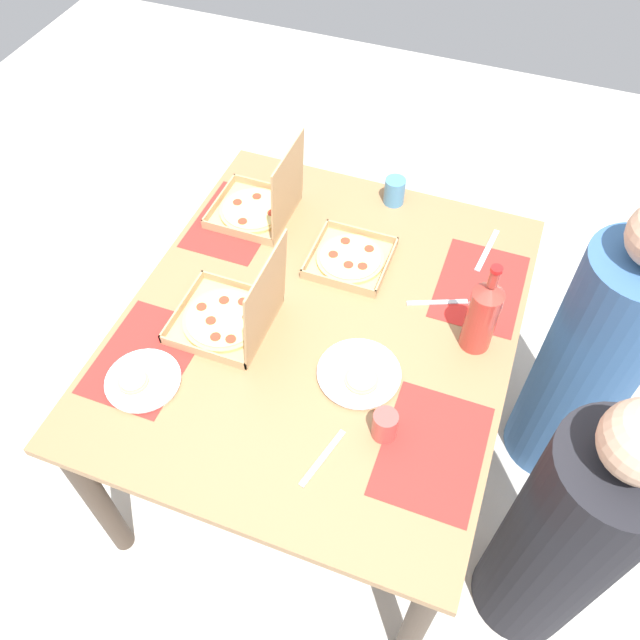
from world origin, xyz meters
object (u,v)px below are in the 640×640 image
object	(u,v)px
soda_bottle	(482,315)
diner_left_seat	(590,363)
pizza_box_corner_right	(260,205)
pizza_box_edge_far	(232,315)
plate_far_right	(142,381)
pizza_box_center	(350,259)
cup_dark	(385,425)
cup_spare	(395,191)
plate_near_right	(359,374)
diner_right_seat	(565,537)

from	to	relation	value
soda_bottle	diner_left_seat	bearing A→B (deg)	120.72
pizza_box_corner_right	pizza_box_edge_far	bearing A→B (deg)	14.04
diner_left_seat	plate_far_right	bearing A→B (deg)	-60.59
pizza_box_corner_right	soda_bottle	world-z (taller)	soda_bottle
pizza_box_edge_far	pizza_box_center	xyz separation A→B (m)	(-0.37, 0.24, -0.04)
diner_left_seat	pizza_box_corner_right	bearing A→B (deg)	-92.96
pizza_box_corner_right	soda_bottle	size ratio (longest dim) A/B	0.93
pizza_box_edge_far	cup_dark	distance (m)	0.56
pizza_box_edge_far	cup_dark	world-z (taller)	pizza_box_edge_far
cup_dark	cup_spare	distance (m)	0.93
plate_near_right	diner_left_seat	bearing A→B (deg)	124.64
plate_far_right	soda_bottle	xyz separation A→B (m)	(-0.46, 0.84, 0.12)
pizza_box_corner_right	diner_right_seat	size ratio (longest dim) A/B	0.25
pizza_box_edge_far	cup_spare	world-z (taller)	pizza_box_edge_far
pizza_box_corner_right	pizza_box_edge_far	size ratio (longest dim) A/B	0.95
pizza_box_edge_far	plate_near_right	size ratio (longest dim) A/B	1.32
plate_far_right	cup_spare	world-z (taller)	cup_spare
plate_near_right	diner_left_seat	world-z (taller)	diner_left_seat
pizza_box_corner_right	plate_far_right	size ratio (longest dim) A/B	1.41
plate_far_right	cup_spare	xyz separation A→B (m)	(-0.98, 0.45, 0.04)
plate_far_right	pizza_box_edge_far	bearing A→B (deg)	151.27
plate_far_right	diner_left_seat	distance (m)	1.43
plate_near_right	diner_right_seat	size ratio (longest dim) A/B	0.20
diner_left_seat	diner_right_seat	size ratio (longest dim) A/B	1.04
plate_far_right	cup_dark	size ratio (longest dim) A/B	2.35
pizza_box_corner_right	soda_bottle	bearing A→B (deg)	70.41
pizza_box_edge_far	diner_right_seat	bearing A→B (deg)	79.63
plate_near_right	cup_dark	world-z (taller)	cup_dark
pizza_box_corner_right	plate_near_right	bearing A→B (deg)	45.61
pizza_box_corner_right	pizza_box_center	size ratio (longest dim) A/B	1.19
diner_left_seat	plate_near_right	bearing A→B (deg)	-55.36
soda_bottle	cup_spare	bearing A→B (deg)	-142.36
pizza_box_edge_far	diner_left_seat	size ratio (longest dim) A/B	0.26
diner_right_seat	plate_far_right	bearing A→B (deg)	-86.23
pizza_box_edge_far	diner_left_seat	xyz separation A→B (m)	(-0.41, 1.07, -0.27)
plate_near_right	cup_dark	xyz separation A→B (m)	(0.15, 0.12, 0.04)
cup_dark	diner_right_seat	xyz separation A→B (m)	(0.00, 0.54, -0.29)
soda_bottle	cup_dark	xyz separation A→B (m)	(0.38, -0.16, -0.09)
pizza_box_edge_far	cup_spare	size ratio (longest dim) A/B	3.24
pizza_box_edge_far	cup_dark	xyz separation A→B (m)	(0.19, 0.53, -0.00)
pizza_box_center	diner_left_seat	distance (m)	0.86
plate_near_right	cup_dark	distance (m)	0.19
cup_dark	diner_left_seat	size ratio (longest dim) A/B	0.07
pizza_box_edge_far	cup_spare	bearing A→B (deg)	157.38
plate_near_right	pizza_box_edge_far	bearing A→B (deg)	-96.08
soda_bottle	cup_dark	distance (m)	0.42
diner_left_seat	diner_right_seat	world-z (taller)	diner_left_seat
diner_left_seat	diner_right_seat	bearing A→B (deg)	0.00
cup_dark	diner_left_seat	world-z (taller)	diner_left_seat
cup_dark	cup_spare	xyz separation A→B (m)	(-0.90, -0.24, 0.00)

